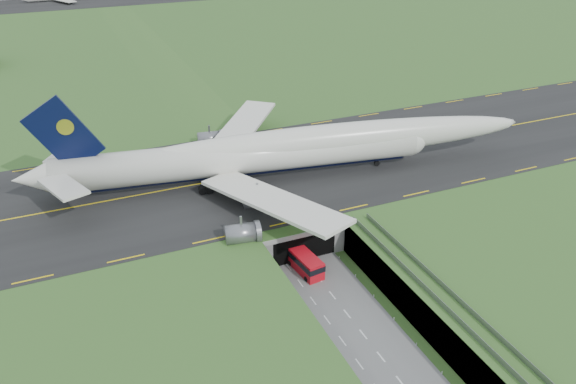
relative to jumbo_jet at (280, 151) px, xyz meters
name	(u,v)px	position (x,y,z in m)	size (l,w,h in m)	color
ground	(324,286)	(-4.27, -29.49, -11.88)	(900.00, 900.00, 0.00)	#315723
airfield_deck	(325,271)	(-4.27, -29.49, -8.88)	(800.00, 800.00, 6.00)	gray
trench_road	(346,313)	(-4.27, -36.99, -11.78)	(12.00, 75.00, 0.20)	slate
taxiway	(255,174)	(-4.27, 3.51, -5.79)	(800.00, 44.00, 0.18)	black
tunnel_portal	(285,222)	(-4.27, -12.78, -8.54)	(17.00, 22.30, 6.00)	gray
guideway	(454,313)	(6.73, -48.60, -6.55)	(3.00, 53.00, 7.05)	#A8A8A3
jumbo_jet	(280,151)	(0.00, 0.00, 0.00)	(104.87, 64.96, 21.76)	silver
shuttle_tram	(305,263)	(-5.53, -24.43, -10.06)	(4.09, 8.51, 3.32)	red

